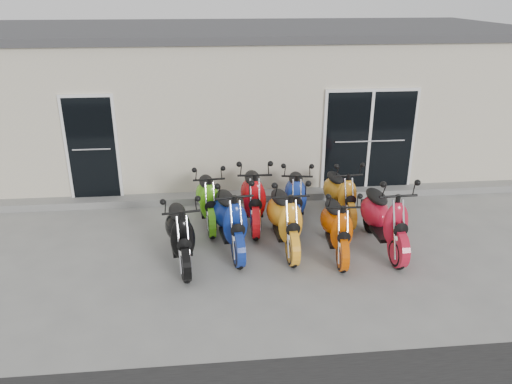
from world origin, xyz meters
TOP-DOWN VIEW (x-y plane):
  - ground at (0.00, 0.00)m, footprint 80.00×80.00m
  - building at (0.00, 5.20)m, footprint 14.00×6.00m
  - roof_cap at (0.00, 5.20)m, footprint 14.20×6.20m
  - front_step at (0.00, 2.02)m, footprint 14.00×0.40m
  - door_left at (-3.20, 2.17)m, footprint 1.07×0.08m
  - door_right at (2.60, 2.17)m, footprint 2.02×0.08m
  - scooter_front_black at (-1.35, -0.51)m, footprint 0.92×1.90m
  - scooter_front_blue at (-0.52, -0.14)m, footprint 0.97×2.02m
  - scooter_front_orange_a at (0.41, -0.18)m, footprint 0.80×1.95m
  - scooter_front_orange_b at (1.25, -0.48)m, footprint 0.75×1.78m
  - scooter_front_red at (2.11, -0.39)m, footprint 0.78×1.99m
  - scooter_back_green at (-0.88, 0.91)m, footprint 0.78×1.83m
  - scooter_back_red at (-0.03, 0.83)m, footprint 0.78×1.97m
  - scooter_back_blue at (0.81, 0.91)m, footprint 0.92×1.86m
  - scooter_back_yellow at (1.69, 0.93)m, footprint 0.72×1.76m

SIDE VIEW (x-z plane):
  - ground at x=0.00m, z-range 0.00..0.00m
  - front_step at x=0.00m, z-range 0.00..0.15m
  - scooter_back_yellow at x=1.69m, z-range 0.00..1.28m
  - scooter_front_orange_b at x=1.25m, z-range 0.00..1.28m
  - scooter_back_blue at x=0.81m, z-range 0.00..1.32m
  - scooter_back_green at x=-0.88m, z-range 0.00..1.32m
  - scooter_front_black at x=-1.35m, z-range 0.00..1.35m
  - scooter_front_orange_a at x=0.41m, z-range 0.00..1.42m
  - scooter_back_red at x=-0.03m, z-range 0.00..1.43m
  - scooter_front_blue at x=-0.52m, z-range 0.00..1.43m
  - scooter_front_red at x=2.11m, z-range 0.00..1.46m
  - door_left at x=-3.20m, z-range 0.15..2.37m
  - door_right at x=2.60m, z-range 0.15..2.37m
  - building at x=0.00m, z-range 0.00..3.20m
  - roof_cap at x=0.00m, z-range 3.20..3.36m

